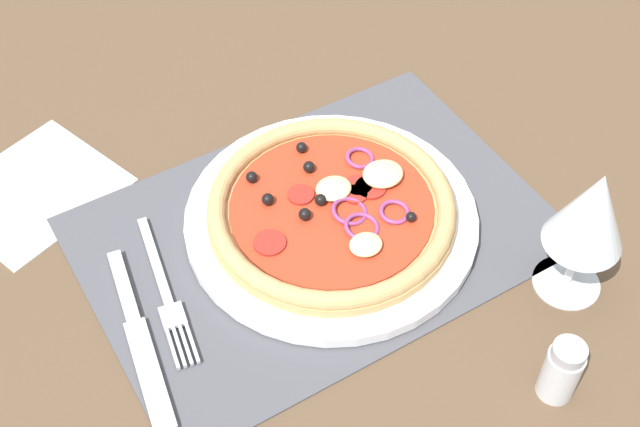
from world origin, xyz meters
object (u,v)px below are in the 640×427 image
Objects in this scene: plate at (333,222)px; pepper_shaker at (562,371)px; pizza at (334,210)px; knife at (139,337)px; wine_glass at (592,213)px; napkin at (34,190)px; fork at (167,296)px.

pepper_shaker is (-6.80, 25.39, 2.22)cm from plate.
pizza is at bearing -175.75° from plate.
knife is 1.34× the size of wine_glass.
wine_glass is 2.22× the size of pepper_shaker.
pizza reaches higher than knife.
pizza reaches higher than napkin.
pizza is at bearing -75.22° from pepper_shaker.
pizza is at bearing 139.89° from napkin.
plate is 1.83× the size of napkin.
napkin is at bearing -40.24° from plate.
plate is at bearing 105.71° from knife.
pepper_shaker is at bearing 105.00° from plate.
plate is 1.19× the size of pizza.
pepper_shaker is (-30.86, 45.74, 3.07)cm from napkin.
fork is 1.21× the size of wine_glass.
plate is 1.63× the size of fork.
pepper_shaker is at bearing 43.22° from wine_glass.
plate is at bearing -75.00° from pepper_shaker.
wine_glass is (-37.37, 14.95, 9.53)cm from knife.
plate reaches higher than fork.
napkin is at bearing -152.70° from fork.
plate is 24.90cm from wine_glass.
pepper_shaker is at bearing 124.00° from napkin.
pizza is at bearing -48.41° from wine_glass.
wine_glass is at bearing 77.86° from knife.
plate is 1.46× the size of knife.
plate is 22.06cm from knife.
wine_glass is (-15.33, 17.28, 7.42)cm from pizza.
pepper_shaker reaches higher than pizza.
napkin is (39.49, -37.63, -10.00)cm from wine_glass.
napkin is (24.15, -20.35, -2.58)cm from pizza.
wine_glass is 13.72cm from pepper_shaker.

